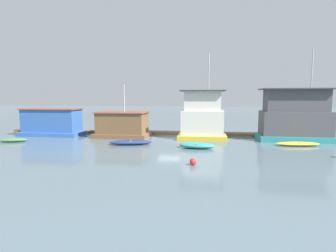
# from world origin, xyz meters

# --- Properties ---
(ground_plane) EXTENTS (200.00, 200.00, 0.00)m
(ground_plane) POSITION_xyz_m (0.00, 0.00, 0.00)
(ground_plane) COLOR slate
(dock_walkway) EXTENTS (42.40, 1.59, 0.30)m
(dock_walkway) POSITION_xyz_m (0.00, 2.60, 0.15)
(dock_walkway) COLOR brown
(dock_walkway) RESTS_ON ground_plane
(houseboat_blue) EXTENTS (7.28, 3.38, 3.24)m
(houseboat_blue) POSITION_xyz_m (-14.19, -0.51, 1.55)
(houseboat_blue) COLOR #3866B7
(houseboat_blue) RESTS_ON ground_plane
(houseboat_brown) EXTENTS (6.06, 4.20, 6.04)m
(houseboat_brown) POSITION_xyz_m (-5.40, -0.40, 1.40)
(houseboat_brown) COLOR brown
(houseboat_brown) RESTS_ON ground_plane
(houseboat_yellow) EXTENTS (5.24, 3.82, 9.23)m
(houseboat_yellow) POSITION_xyz_m (3.75, -0.43, 2.38)
(houseboat_yellow) COLOR gold
(houseboat_yellow) RESTS_ON ground_plane
(houseboat_teal) EXTENTS (7.46, 3.83, 9.47)m
(houseboat_teal) POSITION_xyz_m (13.44, -0.28, 2.46)
(houseboat_teal) COLOR teal
(houseboat_teal) RESTS_ON ground_plane
(dinghy_green) EXTENTS (2.93, 1.74, 0.40)m
(dinghy_green) POSITION_xyz_m (-15.49, -5.45, 0.20)
(dinghy_green) COLOR #47844C
(dinghy_green) RESTS_ON ground_plane
(dinghy_navy) EXTENTS (4.28, 2.21, 0.45)m
(dinghy_navy) POSITION_xyz_m (-3.04, -5.24, 0.23)
(dinghy_navy) COLOR navy
(dinghy_navy) RESTS_ON ground_plane
(dinghy_teal) EXTENTS (3.36, 1.71, 0.52)m
(dinghy_teal) POSITION_xyz_m (3.37, -6.11, 0.26)
(dinghy_teal) COLOR teal
(dinghy_teal) RESTS_ON ground_plane
(dinghy_yellow) EXTENTS (4.23, 1.60, 0.37)m
(dinghy_yellow) POSITION_xyz_m (12.79, -3.53, 0.19)
(dinghy_yellow) COLOR yellow
(dinghy_yellow) RESTS_ON ground_plane
(mooring_post_far_right) EXTENTS (0.31, 0.31, 2.12)m
(mooring_post_far_right) POSITION_xyz_m (12.62, 1.56, 1.06)
(mooring_post_far_right) COLOR brown
(mooring_post_far_right) RESTS_ON ground_plane
(buoy_red) EXTENTS (0.47, 0.47, 0.47)m
(buoy_red) POSITION_xyz_m (3.33, -12.09, 0.23)
(buoy_red) COLOR red
(buoy_red) RESTS_ON ground_plane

